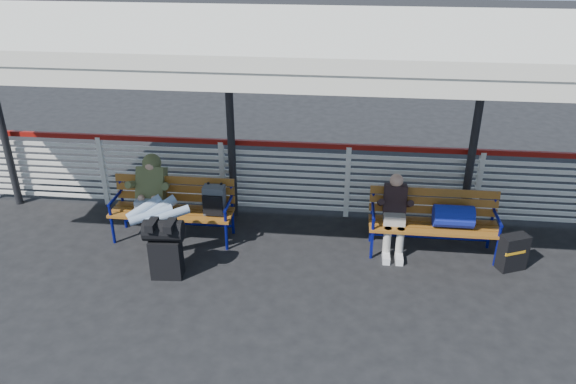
# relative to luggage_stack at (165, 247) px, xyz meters

# --- Properties ---
(ground) EXTENTS (60.00, 60.00, 0.00)m
(ground) POSITION_rel_luggage_stack_xyz_m (2.35, 0.07, -0.46)
(ground) COLOR black
(ground) RESTS_ON ground
(fence) EXTENTS (12.08, 0.08, 1.24)m
(fence) POSITION_rel_luggage_stack_xyz_m (2.35, 1.97, 0.20)
(fence) COLOR silver
(fence) RESTS_ON ground
(canopy) EXTENTS (12.60, 3.60, 3.16)m
(canopy) POSITION_rel_luggage_stack_xyz_m (2.35, 0.94, 2.58)
(canopy) COLOR silver
(canopy) RESTS_ON ground
(luggage_stack) EXTENTS (0.53, 0.32, 0.85)m
(luggage_stack) POSITION_rel_luggage_stack_xyz_m (0.00, 0.00, 0.00)
(luggage_stack) COLOR black
(luggage_stack) RESTS_ON ground
(bench_left) EXTENTS (1.80, 0.56, 0.92)m
(bench_left) POSITION_rel_luggage_stack_xyz_m (-0.02, 1.03, 0.12)
(bench_left) COLOR #93561C
(bench_left) RESTS_ON ground
(bench_right) EXTENTS (1.80, 0.56, 0.92)m
(bench_right) POSITION_rel_luggage_stack_xyz_m (3.69, 1.00, 0.12)
(bench_right) COLOR #93561C
(bench_right) RESTS_ON ground
(traveler_man) EXTENTS (0.94, 1.64, 0.77)m
(traveler_man) POSITION_rel_luggage_stack_xyz_m (-0.35, 0.69, 0.25)
(traveler_man) COLOR #8B9EBC
(traveler_man) RESTS_ON ground
(companion_person) EXTENTS (0.32, 0.66, 1.15)m
(companion_person) POSITION_rel_luggage_stack_xyz_m (3.03, 0.99, 0.14)
(companion_person) COLOR #A8A399
(companion_person) RESTS_ON ground
(suitcase_side) EXTENTS (0.42, 0.35, 0.51)m
(suitcase_side) POSITION_rel_luggage_stack_xyz_m (4.63, 0.69, -0.20)
(suitcase_side) COLOR black
(suitcase_side) RESTS_ON ground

